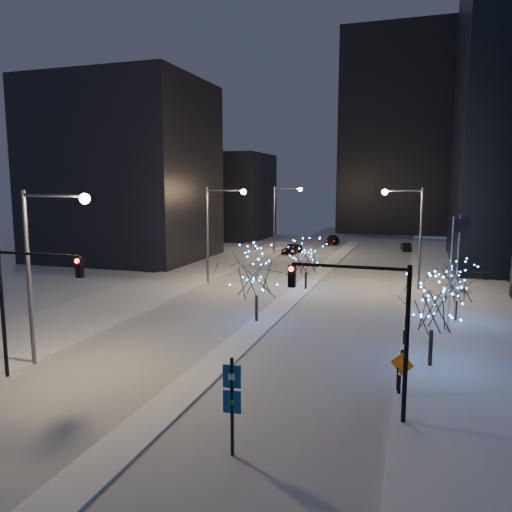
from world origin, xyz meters
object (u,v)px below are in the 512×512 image
at_px(street_lamp_w_near, 43,254).
at_px(holiday_tree_plaza_far, 457,282).
at_px(construction_sign, 402,368).
at_px(traffic_signal_east, 370,315).
at_px(holiday_tree_plaza_near, 433,305).
at_px(car_far, 332,240).
at_px(car_mid, 406,247).
at_px(wayfinding_sign, 232,396).
at_px(holiday_tree_median_near, 256,273).
at_px(street_lamp_east, 411,225).
at_px(street_lamp_w_far, 281,210).
at_px(traffic_signal_west, 25,292).
at_px(street_lamp_w_mid, 217,222).
at_px(car_near, 292,249).
at_px(holiday_tree_median_far, 306,257).

xyz_separation_m(street_lamp_w_near, holiday_tree_plaza_far, (22.63, 17.18, -3.42)).
bearing_deg(construction_sign, traffic_signal_east, -93.67).
bearing_deg(traffic_signal_east, holiday_tree_plaza_near, 69.80).
relative_size(car_far, construction_sign, 2.55).
bearing_deg(car_mid, wayfinding_sign, 77.23).
xyz_separation_m(holiday_tree_median_near, wayfinding_sign, (4.86, -17.88, -1.39)).
relative_size(street_lamp_east, car_mid, 2.58).
bearing_deg(street_lamp_w_far, street_lamp_w_near, -90.00).
relative_size(street_lamp_w_near, holiday_tree_plaza_near, 1.89).
xyz_separation_m(traffic_signal_west, wayfinding_sign, (12.80, -3.59, -2.37)).
xyz_separation_m(street_lamp_w_mid, wayfinding_sign, (13.30, -30.59, -4.11)).
relative_size(traffic_signal_east, car_near, 1.52).
distance_m(street_lamp_east, holiday_tree_plaza_far, 11.89).
bearing_deg(car_near, car_mid, 38.00).
relative_size(street_lamp_w_near, holiday_tree_median_far, 2.02).
bearing_deg(street_lamp_w_far, car_near, -12.08).
bearing_deg(construction_sign, street_lamp_w_far, 130.31).
relative_size(street_lamp_w_far, car_mid, 2.58).
height_order(holiday_tree_median_near, wayfinding_sign, holiday_tree_median_near).
xyz_separation_m(traffic_signal_west, traffic_signal_east, (17.38, 1.00, 0.00)).
bearing_deg(traffic_signal_east, holiday_tree_median_far, 108.11).
distance_m(car_near, car_mid, 18.37).
xyz_separation_m(street_lamp_w_mid, car_mid, (17.94, 33.44, -5.86)).
distance_m(street_lamp_w_mid, holiday_tree_median_far, 9.97).
bearing_deg(holiday_tree_plaza_far, car_near, 122.68).
relative_size(street_lamp_w_far, holiday_tree_median_near, 1.76).
height_order(car_far, holiday_tree_median_far, holiday_tree_median_far).
relative_size(car_far, holiday_tree_plaza_far, 1.07).
distance_m(street_lamp_w_far, holiday_tree_plaza_near, 48.20).
distance_m(car_near, car_far, 14.25).
xyz_separation_m(street_lamp_w_far, holiday_tree_median_far, (9.44, -25.20, -3.22)).
height_order(car_mid, wayfinding_sign, wayfinding_sign).
bearing_deg(car_far, holiday_tree_plaza_near, -76.47).
height_order(car_near, holiday_tree_plaza_near, holiday_tree_plaza_near).
bearing_deg(traffic_signal_west, holiday_tree_plaza_near, 22.97).
xyz_separation_m(street_lamp_east, construction_sign, (0.22, -25.64, -5.11)).
xyz_separation_m(holiday_tree_median_near, holiday_tree_median_far, (1.00, 12.52, -0.50)).
relative_size(street_lamp_east, construction_sign, 5.07).
relative_size(street_lamp_w_mid, car_mid, 2.58).
bearing_deg(street_lamp_east, wayfinding_sign, -99.67).
xyz_separation_m(car_mid, holiday_tree_median_near, (-9.50, -46.16, 3.14)).
relative_size(street_lamp_east, holiday_tree_median_far, 2.02).
height_order(street_lamp_w_near, traffic_signal_east, street_lamp_w_near).
height_order(street_lamp_w_near, holiday_tree_plaza_far, street_lamp_w_near).
bearing_deg(holiday_tree_plaza_near, street_lamp_w_near, -162.43).
bearing_deg(traffic_signal_west, traffic_signal_east, 3.29).
relative_size(traffic_signal_east, car_mid, 1.81).
height_order(street_lamp_w_mid, traffic_signal_west, street_lamp_w_mid).
bearing_deg(traffic_signal_east, holiday_tree_plaza_far, 75.35).
bearing_deg(holiday_tree_median_near, street_lamp_w_far, 102.61).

